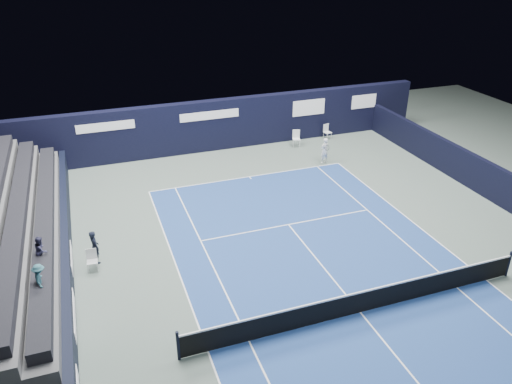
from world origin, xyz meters
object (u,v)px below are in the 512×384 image
folding_chair_back_a (296,135)px  folding_chair_back_b (327,131)px  line_judge_chair (92,259)px  tennis_net (362,301)px  tennis_player (324,150)px

folding_chair_back_a → folding_chair_back_b: size_ratio=1.06×
line_judge_chair → tennis_net: size_ratio=0.07×
folding_chair_back_a → line_judge_chair: (-12.89, -9.51, -0.17)m
folding_chair_back_a → tennis_player: 3.05m
folding_chair_back_b → tennis_net: 17.13m
tennis_net → tennis_player: (4.73, 12.28, 0.25)m
line_judge_chair → tennis_player: 14.83m
folding_chair_back_a → line_judge_chair: folding_chair_back_a is taller
folding_chair_back_a → folding_chair_back_b: folding_chair_back_a is taller
folding_chair_back_a → tennis_player: bearing=-65.9°
folding_chair_back_b → line_judge_chair: (-15.28, -9.98, -0.03)m
folding_chair_back_b → tennis_player: size_ratio=0.64×
line_judge_chair → tennis_player: bearing=30.7°
line_judge_chair → tennis_player: size_ratio=0.60×
tennis_net → folding_chair_back_b: bearing=67.0°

